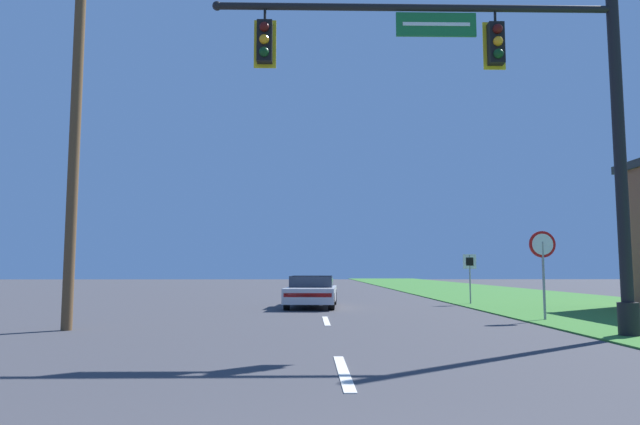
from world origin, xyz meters
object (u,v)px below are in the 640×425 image
car_ahead (312,291)px  route_sign_post (470,267)px  stop_sign (543,255)px  signal_mast (521,110)px  utility_pole_near (75,121)px

car_ahead → route_sign_post: bearing=12.7°
car_ahead → stop_sign: 8.97m
signal_mast → stop_sign: signal_mast is taller
stop_sign → route_sign_post: 7.47m
signal_mast → utility_pole_near: bearing=171.1°
car_ahead → utility_pole_near: utility_pole_near is taller
stop_sign → utility_pole_near: size_ratio=0.25×
signal_mast → stop_sign: size_ratio=3.71×
stop_sign → route_sign_post: stop_sign is taller
signal_mast → route_sign_post: signal_mast is taller
signal_mast → utility_pole_near: (-10.51, 1.64, 0.14)m
car_ahead → signal_mast: bearing=-65.0°
signal_mast → stop_sign: 5.36m
utility_pole_near → stop_sign: bearing=10.2°
signal_mast → car_ahead: bearing=115.0°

